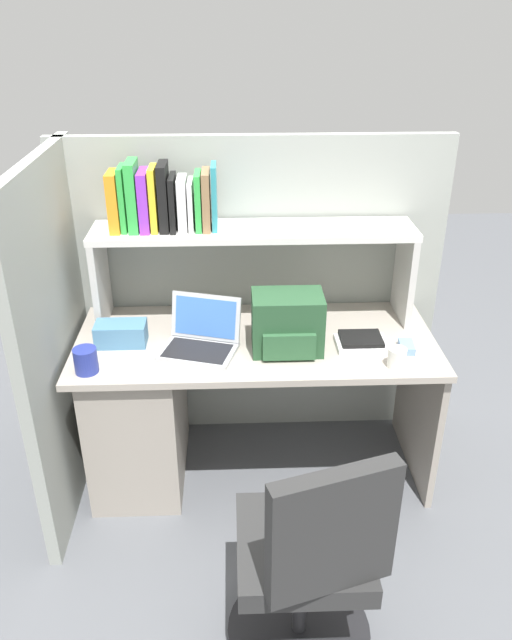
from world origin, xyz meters
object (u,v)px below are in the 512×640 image
at_px(backpack, 287,324).
at_px(tissue_box, 121,334).
at_px(paper_cup, 397,358).
at_px(snack_canister, 86,360).
at_px(laptop, 201,339).
at_px(computer_mouse, 406,347).
at_px(office_chair, 309,571).

relative_size(backpack, tissue_box, 1.36).
relative_size(backpack, paper_cup, 3.50).
bearing_deg(snack_canister, tissue_box, 64.76).
xyz_separation_m(laptop, computer_mouse, (0.89, -0.04, -0.03)).
xyz_separation_m(computer_mouse, snack_canister, (-1.34, -0.12, 0.04)).
bearing_deg(laptop, backpack, -2.37).
height_order(laptop, snack_canister, laptop).
bearing_deg(tissue_box, office_chair, -52.92).
relative_size(laptop, office_chair, 0.40).
xyz_separation_m(backpack, tissue_box, (-0.72, 0.08, -0.07)).
xyz_separation_m(laptop, backpack, (0.37, -0.02, 0.07)).
xyz_separation_m(paper_cup, office_chair, (-0.43, -0.73, -0.38)).
relative_size(laptop, snack_canister, 3.50).
xyz_separation_m(tissue_box, office_chair, (0.73, -0.97, -0.39)).
bearing_deg(tissue_box, backpack, -5.84).
bearing_deg(paper_cup, computer_mouse, 60.36).
height_order(computer_mouse, office_chair, office_chair).
xyz_separation_m(paper_cup, snack_canister, (-1.27, 0.01, 0.01)).
relative_size(tissue_box, office_chair, 0.24).
bearing_deg(paper_cup, snack_canister, 179.37).
bearing_deg(backpack, tissue_box, 173.97).
xyz_separation_m(paper_cup, tissue_box, (-1.16, 0.24, 0.01)).
bearing_deg(office_chair, computer_mouse, -137.59).
bearing_deg(tissue_box, laptop, -9.64).
relative_size(computer_mouse, paper_cup, 1.21).
height_order(backpack, office_chair, backpack).
height_order(tissue_box, snack_canister, snack_canister).
bearing_deg(paper_cup, office_chair, -120.76).
height_order(laptop, paper_cup, laptop).
distance_m(paper_cup, snack_canister, 1.27).
bearing_deg(laptop, snack_canister, -160.08).
bearing_deg(computer_mouse, backpack, -177.33).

